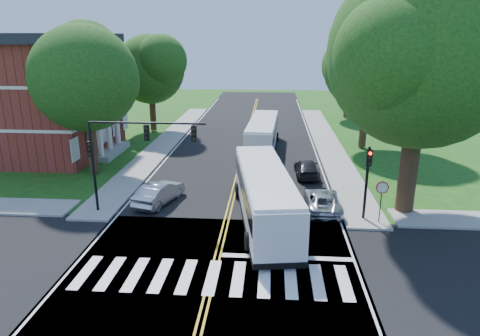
# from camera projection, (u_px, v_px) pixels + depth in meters

# --- Properties ---
(ground) EXTENTS (140.00, 140.00, 0.00)m
(ground) POSITION_uv_depth(u_px,v_px,m) (214.00, 272.00, 20.14)
(ground) COLOR #1B4912
(ground) RESTS_ON ground
(road) EXTENTS (14.00, 96.00, 0.01)m
(road) POSITION_uv_depth(u_px,v_px,m) (241.00, 163.00, 37.28)
(road) COLOR black
(road) RESTS_ON ground
(cross_road) EXTENTS (60.00, 12.00, 0.01)m
(cross_road) POSITION_uv_depth(u_px,v_px,m) (214.00, 272.00, 20.14)
(cross_road) COLOR black
(cross_road) RESTS_ON ground
(center_line) EXTENTS (0.36, 70.00, 0.01)m
(center_line) POSITION_uv_depth(u_px,v_px,m) (244.00, 151.00, 41.08)
(center_line) COLOR gold
(center_line) RESTS_ON road
(edge_line_w) EXTENTS (0.12, 70.00, 0.01)m
(edge_line_w) POSITION_uv_depth(u_px,v_px,m) (174.00, 149.00, 41.56)
(edge_line_w) COLOR silver
(edge_line_w) RESTS_ON road
(edge_line_e) EXTENTS (0.12, 70.00, 0.01)m
(edge_line_e) POSITION_uv_depth(u_px,v_px,m) (315.00, 152.00, 40.60)
(edge_line_e) COLOR silver
(edge_line_e) RESTS_ON road
(crosswalk) EXTENTS (12.60, 3.00, 0.01)m
(crosswalk) POSITION_uv_depth(u_px,v_px,m) (212.00, 277.00, 19.66)
(crosswalk) COLOR silver
(crosswalk) RESTS_ON road
(stop_bar) EXTENTS (6.60, 0.40, 0.01)m
(stop_bar) POSITION_uv_depth(u_px,v_px,m) (287.00, 257.00, 21.41)
(stop_bar) COLOR silver
(stop_bar) RESTS_ON road
(sidewalk_nw) EXTENTS (2.60, 40.00, 0.15)m
(sidewalk_nw) POSITION_uv_depth(u_px,v_px,m) (167.00, 141.00, 44.51)
(sidewalk_nw) COLOR gray
(sidewalk_nw) RESTS_ON ground
(sidewalk_ne) EXTENTS (2.60, 40.00, 0.15)m
(sidewalk_ne) POSITION_uv_depth(u_px,v_px,m) (328.00, 144.00, 43.33)
(sidewalk_ne) COLOR gray
(sidewalk_ne) RESTS_ON ground
(tree_ne_big) EXTENTS (10.80, 10.80, 14.91)m
(tree_ne_big) POSITION_uv_depth(u_px,v_px,m) (423.00, 54.00, 24.11)
(tree_ne_big) COLOR #372316
(tree_ne_big) RESTS_ON ground
(tree_west_near) EXTENTS (8.00, 8.00, 11.40)m
(tree_west_near) POSITION_uv_depth(u_px,v_px,m) (85.00, 79.00, 32.04)
(tree_west_near) COLOR #372316
(tree_west_near) RESTS_ON ground
(tree_west_far) EXTENTS (7.60, 7.60, 10.67)m
(tree_west_far) POSITION_uv_depth(u_px,v_px,m) (150.00, 69.00, 47.40)
(tree_west_far) COLOR #372316
(tree_west_far) RESTS_ON ground
(tree_east_mid) EXTENTS (8.40, 8.40, 11.93)m
(tree_east_mid) POSITION_uv_depth(u_px,v_px,m) (369.00, 66.00, 39.83)
(tree_east_mid) COLOR #372316
(tree_east_mid) RESTS_ON ground
(tree_east_far) EXTENTS (7.20, 7.20, 10.34)m
(tree_east_far) POSITION_uv_depth(u_px,v_px,m) (350.00, 66.00, 55.29)
(tree_east_far) COLOR #372316
(tree_east_far) RESTS_ON ground
(brick_building) EXTENTS (20.00, 13.00, 10.80)m
(brick_building) POSITION_uv_depth(u_px,v_px,m) (4.00, 95.00, 39.13)
(brick_building) COLOR maroon
(brick_building) RESTS_ON ground
(signal_nw) EXTENTS (7.15, 0.46, 5.66)m
(signal_nw) POSITION_uv_depth(u_px,v_px,m) (129.00, 146.00, 25.37)
(signal_nw) COLOR black
(signal_nw) RESTS_ON ground
(signal_ne) EXTENTS (0.30, 0.46, 4.40)m
(signal_ne) POSITION_uv_depth(u_px,v_px,m) (367.00, 174.00, 24.81)
(signal_ne) COLOR black
(signal_ne) RESTS_ON ground
(stop_sign) EXTENTS (0.76, 0.08, 2.53)m
(stop_sign) POSITION_uv_depth(u_px,v_px,m) (382.00, 192.00, 24.59)
(stop_sign) COLOR black
(stop_sign) RESTS_ON ground
(bus_lead) EXTENTS (4.38, 12.29, 3.12)m
(bus_lead) POSITION_uv_depth(u_px,v_px,m) (264.00, 194.00, 25.26)
(bus_lead) COLOR silver
(bus_lead) RESTS_ON road
(bus_follow) EXTENTS (3.19, 11.51, 2.95)m
(bus_follow) POSITION_uv_depth(u_px,v_px,m) (263.00, 134.00, 40.99)
(bus_follow) COLOR silver
(bus_follow) RESTS_ON road
(hatchback) EXTENTS (2.72, 4.69, 1.46)m
(hatchback) POSITION_uv_depth(u_px,v_px,m) (159.00, 193.00, 28.11)
(hatchback) COLOR #ADAFB5
(hatchback) RESTS_ON road
(suv) EXTENTS (2.17, 4.64, 1.28)m
(suv) POSITION_uv_depth(u_px,v_px,m) (323.00, 201.00, 27.01)
(suv) COLOR silver
(suv) RESTS_ON road
(dark_sedan) EXTENTS (1.88, 4.40, 1.26)m
(dark_sedan) POSITION_uv_depth(u_px,v_px,m) (307.00, 168.00, 33.63)
(dark_sedan) COLOR black
(dark_sedan) RESTS_ON road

